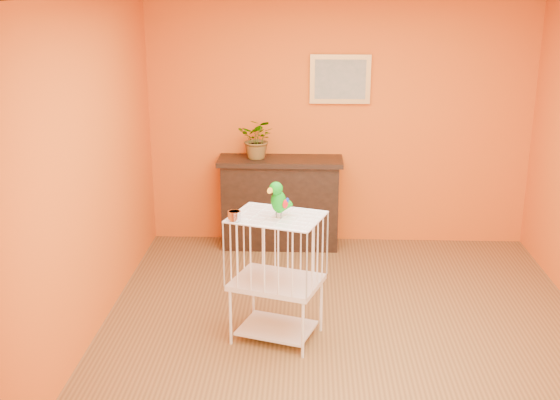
{
  "coord_description": "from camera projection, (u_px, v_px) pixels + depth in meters",
  "views": [
    {
      "loc": [
        -0.32,
        -5.0,
        2.69
      ],
      "look_at": [
        -0.52,
        -0.07,
        1.16
      ],
      "focal_mm": 45.0,
      "sensor_mm": 36.0,
      "label": 1
    }
  ],
  "objects": [
    {
      "name": "parrot",
      "position": [
        279.0,
        199.0,
        5.2
      ],
      "size": [
        0.2,
        0.23,
        0.29
      ],
      "rotation": [
        0.0,
        0.0,
        -0.65
      ],
      "color": "#59544C",
      "rests_on": "birdcage"
    },
    {
      "name": "room_shell",
      "position": [
        352.0,
        142.0,
        5.09
      ],
      "size": [
        4.5,
        4.5,
        4.5
      ],
      "color": "#D35913",
      "rests_on": "ground"
    },
    {
      "name": "birdcage",
      "position": [
        277.0,
        276.0,
        5.41
      ],
      "size": [
        0.78,
        0.68,
        1.01
      ],
      "rotation": [
        0.0,
        0.0,
        -0.32
      ],
      "color": "white",
      "rests_on": "ground"
    },
    {
      "name": "console_cabinet",
      "position": [
        280.0,
        203.0,
        7.38
      ],
      "size": [
        1.29,
        0.46,
        0.96
      ],
      "color": "black",
      "rests_on": "ground"
    },
    {
      "name": "ground",
      "position": [
        346.0,
        338.0,
        5.56
      ],
      "size": [
        4.5,
        4.5,
        0.0
      ],
      "primitive_type": "plane",
      "color": "brown",
      "rests_on": "ground"
    },
    {
      "name": "feed_cup",
      "position": [
        234.0,
        216.0,
        5.16
      ],
      "size": [
        0.1,
        0.1,
        0.07
      ],
      "primitive_type": "cylinder",
      "color": "silver",
      "rests_on": "birdcage"
    },
    {
      "name": "framed_picture",
      "position": [
        340.0,
        79.0,
        7.16
      ],
      "size": [
        0.62,
        0.04,
        0.5
      ],
      "color": "#B88741",
      "rests_on": "room_shell"
    },
    {
      "name": "potted_plant",
      "position": [
        258.0,
        142.0,
        7.23
      ],
      "size": [
        0.47,
        0.5,
        0.33
      ],
      "primitive_type": "imported",
      "rotation": [
        0.0,
        0.0,
        -0.24
      ],
      "color": "#26722D",
      "rests_on": "console_cabinet"
    }
  ]
}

